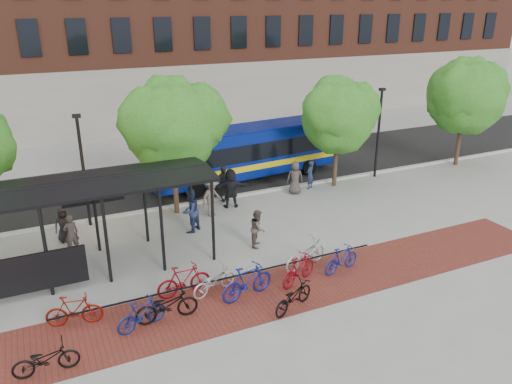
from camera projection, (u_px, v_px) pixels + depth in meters
name	position (u px, v px, depth m)	size (l,w,h in m)	color
ground	(262.00, 228.00, 22.53)	(160.00, 160.00, 0.00)	#9E9E99
asphalt_street	(204.00, 175.00, 29.30)	(160.00, 8.00, 0.01)	black
curb	(229.00, 197.00, 25.90)	(160.00, 0.25, 0.12)	#B7B7B2
brick_strip	(272.00, 293.00, 17.51)	(24.00, 3.00, 0.01)	maroon
bike_rack_rail	(228.00, 289.00, 17.76)	(12.00, 0.05, 0.95)	black
bus_shelter	(64.00, 198.00, 17.85)	(10.60, 3.07, 3.60)	black
tree_b	(173.00, 122.00, 22.63)	(5.15, 4.20, 6.47)	#382619
tree_c	(339.00, 113.00, 26.31)	(4.66, 3.80, 5.92)	#382619
tree_d	(467.00, 93.00, 29.70)	(5.39, 4.40, 6.55)	#382619
lamp_post_left	(83.00, 168.00, 21.84)	(0.35, 0.20, 5.12)	black
lamp_post_right	(379.00, 130.00, 28.13)	(0.35, 0.20, 5.12)	black
bus	(245.00, 150.00, 28.06)	(11.41, 3.52, 3.03)	navy
bike_0	(46.00, 359.00, 13.58)	(0.61, 1.76, 0.93)	black
bike_1	(74.00, 310.00, 15.61)	(0.50, 1.76, 1.06)	maroon
bike_3	(142.00, 314.00, 15.46)	(0.48, 1.70, 1.02)	navy
bike_4	(167.00, 305.00, 15.85)	(0.71, 2.03, 1.06)	black
bike_5	(184.00, 280.00, 17.20)	(0.54, 1.93, 1.16)	maroon
bike_6	(214.00, 281.00, 17.37)	(0.63, 1.79, 0.94)	#BCBCBF
bike_7	(247.00, 282.00, 17.05)	(0.58, 2.05, 1.23)	navy
bike_8	(293.00, 296.00, 16.43)	(0.64, 1.85, 0.97)	black
bike_9	(299.00, 269.00, 17.95)	(0.52, 1.83, 1.10)	maroon
bike_10	(305.00, 254.00, 19.05)	(0.72, 2.07, 1.09)	#BAB9BC
bike_11	(341.00, 259.00, 18.74)	(0.48, 1.71, 1.03)	navy
pedestrian_0	(64.00, 225.00, 21.01)	(0.76, 0.49, 1.55)	black
pedestrian_1	(71.00, 234.00, 20.11)	(0.59, 0.39, 1.62)	#413934
pedestrian_2	(190.00, 211.00, 21.83)	(0.96, 0.75, 1.98)	navy
pedestrian_3	(212.00, 197.00, 23.46)	(1.22, 0.70, 1.90)	brown
pedestrian_4	(223.00, 184.00, 25.27)	(1.08, 0.45, 1.84)	#2B2B2B
pedestrian_5	(231.00, 188.00, 24.47)	(1.84, 0.59, 1.98)	black
pedestrian_6	(295.00, 178.00, 26.24)	(0.86, 0.56, 1.77)	#443A36
pedestrian_7	(310.00, 175.00, 26.99)	(0.57, 0.38, 1.57)	#1E2A48
pedestrian_8	(258.00, 228.00, 20.61)	(0.78, 0.61, 1.60)	brown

